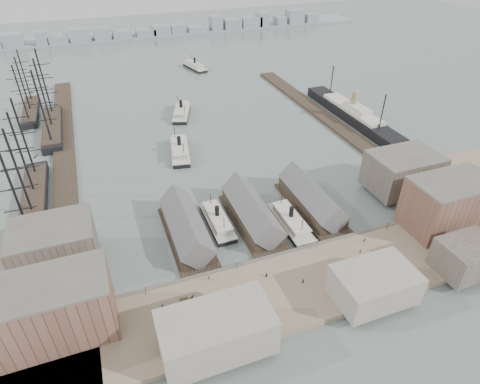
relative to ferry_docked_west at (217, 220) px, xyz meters
name	(u,v)px	position (x,y,z in m)	size (l,w,h in m)	color
ground	(269,250)	(13.00, -20.23, -2.14)	(900.00, 900.00, 0.00)	slate
quay	(295,287)	(13.00, -40.23, -1.14)	(180.00, 30.00, 2.00)	#846F58
seawall	(276,257)	(13.00, -25.43, -0.99)	(180.00, 1.20, 2.30)	#59544C
west_wharf	(64,154)	(-55.00, 79.77, -1.34)	(10.00, 220.00, 1.60)	#2D231C
east_wharf	(328,119)	(91.00, 69.77, -1.34)	(10.00, 180.00, 1.60)	#2D231C
ferry_shed_west	(186,228)	(-13.00, -3.35, 2.50)	(14.00, 42.00, 12.60)	#2D231C
ferry_shed_center	(252,213)	(13.00, -3.35, 2.50)	(14.00, 42.00, 12.60)	#2D231C
ferry_shed_east	(312,199)	(39.00, -3.35, 2.50)	(14.00, 42.00, 12.60)	#2D231C
warehouse_west_front	(52,310)	(-57.00, -32.23, 8.86)	(32.00, 18.00, 18.00)	brown
warehouse_west_back	(55,246)	(-57.00, -2.23, 6.86)	(26.00, 20.00, 14.00)	#60564C
warehouse_east_front	(448,204)	(79.00, -32.23, 9.36)	(30.00, 18.00, 19.00)	brown
warehouse_east_back	(402,172)	(81.00, -5.23, 7.36)	(28.00, 20.00, 15.00)	#60564C
street_bldg_center	(374,284)	(33.00, -52.23, 4.86)	(24.00, 16.00, 10.00)	gray
street_bldg_west	(216,332)	(-17.00, -52.23, 5.86)	(30.00, 16.00, 12.00)	gray
street_bldg_east	(467,257)	(68.00, -53.23, 5.36)	(18.00, 14.00, 11.00)	#60564C
lamp_post_far_w	(145,288)	(-32.00, -27.23, 2.57)	(0.44, 0.44, 3.92)	black
lamp_post_near_w	(237,264)	(-2.00, -27.23, 2.57)	(0.44, 0.44, 3.92)	black
lamp_post_near_e	(317,242)	(28.00, -27.23, 2.57)	(0.44, 0.44, 3.92)	black
lamp_post_far_e	(388,223)	(58.00, -27.23, 2.57)	(0.44, 0.44, 3.92)	black
far_shore	(131,34)	(10.93, 313.91, 1.76)	(500.00, 40.00, 15.72)	gray
ferry_docked_west	(217,220)	(0.00, 0.00, 0.00)	(7.68, 25.60, 9.14)	black
ferry_docked_east	(291,222)	(26.00, -10.78, 0.11)	(8.07, 26.90, 9.61)	black
ferry_open_near	(180,150)	(-0.24, 60.44, 0.28)	(13.65, 30.05, 10.35)	black
ferry_open_mid	(181,112)	(12.11, 107.65, 0.23)	(17.35, 29.61, 10.14)	black
ferry_open_far	(195,66)	(43.67, 192.65, 0.08)	(14.28, 27.69, 9.48)	black
sailing_ship_near	(34,201)	(-66.79, 37.42, 0.70)	(9.40, 64.78, 38.66)	black
sailing_ship_mid	(52,127)	(-60.33, 110.73, 0.75)	(9.84, 56.84, 40.44)	black
sailing_ship_far	(31,110)	(-73.02, 141.64, 0.34)	(8.35, 46.38, 34.32)	black
ocean_steamer	(352,113)	(105.00, 66.75, 1.54)	(11.72, 85.68, 17.14)	black
tram	(429,234)	(68.83, -36.59, 1.76)	(4.13, 10.74, 3.72)	black
horse_cart_left	(189,298)	(-20.03, -34.16, 0.62)	(4.64, 1.68, 1.43)	black
horse_cart_center	(241,299)	(-5.42, -39.93, 0.62)	(4.77, 1.57, 1.43)	black
horse_cart_right	(366,271)	(37.07, -43.34, 0.64)	(4.79, 3.03, 1.53)	black
pedestrian_0	(162,306)	(-28.29, -34.21, 0.65)	(0.58, 0.43, 1.60)	black
pedestrian_1	(164,316)	(-28.53, -38.20, 0.77)	(0.89, 0.69, 1.83)	black
pedestrian_2	(209,278)	(-12.02, -28.35, 0.64)	(1.01, 0.58, 1.56)	black
pedestrian_3	(264,308)	(-0.16, -45.68, 0.74)	(1.04, 0.43, 1.77)	black
pedestrian_4	(266,275)	(5.87, -33.58, 0.69)	(0.81, 0.53, 1.67)	black
pedestrian_5	(303,281)	(15.66, -40.28, 0.72)	(0.63, 0.46, 1.73)	black
pedestrian_6	(360,251)	(40.81, -34.76, 0.65)	(0.77, 0.60, 1.59)	black
pedestrian_7	(406,268)	(50.03, -47.17, 0.77)	(1.18, 0.68, 1.83)	black
pedestrian_8	(364,240)	(45.61, -30.46, 0.69)	(0.98, 0.41, 1.67)	black
pedestrian_9	(441,238)	(72.46, -39.19, 0.66)	(0.78, 0.51, 1.60)	black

